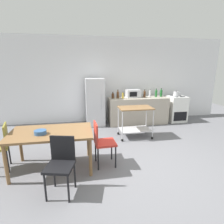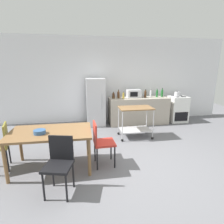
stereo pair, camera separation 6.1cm
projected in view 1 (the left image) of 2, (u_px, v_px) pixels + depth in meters
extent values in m
plane|color=slate|center=(135.00, 164.00, 3.65)|extent=(12.00, 12.00, 0.00)
cube|color=white|center=(109.00, 80.00, 6.35)|extent=(8.40, 0.12, 2.90)
cube|color=#A89E8E|center=(138.00, 111.00, 6.18)|extent=(2.00, 0.64, 0.90)
cube|color=brown|center=(51.00, 132.00, 3.34)|extent=(1.50, 0.90, 0.04)
cylinder|color=brown|center=(6.00, 165.00, 2.94)|extent=(0.06, 0.06, 0.71)
cylinder|color=brown|center=(90.00, 158.00, 3.18)|extent=(0.06, 0.06, 0.71)
cylinder|color=brown|center=(21.00, 145.00, 3.69)|extent=(0.06, 0.06, 0.71)
cylinder|color=brown|center=(88.00, 140.00, 3.92)|extent=(0.06, 0.06, 0.71)
cube|color=olive|center=(6.00, 135.00, 3.34)|extent=(0.12, 0.38, 0.40)
cylinder|color=black|center=(9.00, 154.00, 3.60)|extent=(0.03, 0.03, 0.45)
cylinder|color=black|center=(8.00, 162.00, 3.30)|extent=(0.03, 0.03, 0.45)
cube|color=black|center=(60.00, 167.00, 2.68)|extent=(0.49, 0.49, 0.04)
cube|color=black|center=(63.00, 148.00, 2.80)|extent=(0.38, 0.12, 0.40)
cylinder|color=black|center=(45.00, 188.00, 2.59)|extent=(0.03, 0.03, 0.45)
cylinder|color=black|center=(68.00, 189.00, 2.56)|extent=(0.03, 0.03, 0.45)
cylinder|color=black|center=(54.00, 174.00, 2.92)|extent=(0.03, 0.03, 0.45)
cylinder|color=black|center=(75.00, 175.00, 2.89)|extent=(0.03, 0.03, 0.45)
cube|color=#B72D23|center=(105.00, 143.00, 3.52)|extent=(0.42, 0.42, 0.04)
cube|color=#B72D23|center=(96.00, 133.00, 3.43)|extent=(0.05, 0.38, 0.40)
cylinder|color=black|center=(116.00, 157.00, 3.46)|extent=(0.03, 0.03, 0.45)
cylinder|color=black|center=(112.00, 150.00, 3.78)|extent=(0.03, 0.03, 0.45)
cylinder|color=black|center=(98.00, 159.00, 3.39)|extent=(0.03, 0.03, 0.45)
cylinder|color=black|center=(96.00, 151.00, 3.71)|extent=(0.03, 0.03, 0.45)
cube|color=white|center=(176.00, 109.00, 6.45)|extent=(0.60, 0.60, 0.90)
cube|color=black|center=(180.00, 116.00, 6.21)|extent=(0.48, 0.01, 0.32)
cylinder|color=#47474C|center=(176.00, 97.00, 6.20)|extent=(0.16, 0.16, 0.02)
cylinder|color=#47474C|center=(183.00, 96.00, 6.24)|extent=(0.16, 0.16, 0.02)
cylinder|color=#47474C|center=(172.00, 96.00, 6.43)|extent=(0.16, 0.16, 0.02)
cylinder|color=#47474C|center=(179.00, 95.00, 6.47)|extent=(0.16, 0.16, 0.02)
cube|color=silver|center=(95.00, 102.00, 5.94)|extent=(0.60, 0.60, 1.55)
cylinder|color=silver|center=(102.00, 101.00, 5.66)|extent=(0.02, 0.02, 0.50)
cube|color=brown|center=(136.00, 108.00, 4.86)|extent=(0.90, 0.56, 0.03)
cube|color=silver|center=(135.00, 129.00, 5.01)|extent=(0.83, 0.52, 0.02)
cylinder|color=silver|center=(122.00, 125.00, 4.64)|extent=(0.02, 0.02, 0.76)
sphere|color=black|center=(122.00, 140.00, 4.75)|extent=(0.07, 0.07, 0.07)
cylinder|color=silver|center=(153.00, 123.00, 4.79)|extent=(0.02, 0.02, 0.76)
sphere|color=black|center=(152.00, 138.00, 4.89)|extent=(0.07, 0.07, 0.07)
cylinder|color=silver|center=(118.00, 120.00, 5.12)|extent=(0.02, 0.02, 0.76)
sphere|color=black|center=(118.00, 133.00, 5.22)|extent=(0.07, 0.07, 0.07)
cylinder|color=silver|center=(146.00, 118.00, 5.27)|extent=(0.02, 0.02, 0.76)
sphere|color=black|center=(146.00, 132.00, 5.37)|extent=(0.07, 0.07, 0.07)
cylinder|color=#4C2D19|center=(113.00, 96.00, 5.90)|extent=(0.08, 0.08, 0.16)
cylinder|color=#4C2D19|center=(113.00, 93.00, 5.88)|extent=(0.04, 0.04, 0.04)
cylinder|color=black|center=(113.00, 92.00, 5.87)|extent=(0.04, 0.04, 0.01)
cylinder|color=#4C2D19|center=(118.00, 95.00, 5.94)|extent=(0.08, 0.08, 0.21)
cylinder|color=#4C2D19|center=(118.00, 91.00, 5.91)|extent=(0.04, 0.04, 0.06)
cylinder|color=black|center=(118.00, 90.00, 5.90)|extent=(0.04, 0.04, 0.01)
cylinder|color=gold|center=(123.00, 96.00, 5.87)|extent=(0.06, 0.06, 0.17)
cylinder|color=gold|center=(123.00, 93.00, 5.85)|extent=(0.03, 0.03, 0.04)
cylinder|color=black|center=(123.00, 92.00, 5.84)|extent=(0.03, 0.03, 0.01)
cube|color=silver|center=(133.00, 94.00, 6.10)|extent=(0.46, 0.34, 0.26)
cube|color=black|center=(133.00, 94.00, 5.93)|extent=(0.25, 0.01, 0.16)
cylinder|color=#4C2D19|center=(145.00, 94.00, 6.08)|extent=(0.08, 0.08, 0.21)
cylinder|color=#4C2D19|center=(145.00, 91.00, 6.05)|extent=(0.04, 0.04, 0.05)
cylinder|color=black|center=(145.00, 90.00, 6.04)|extent=(0.04, 0.04, 0.01)
cylinder|color=silver|center=(150.00, 94.00, 6.19)|extent=(0.07, 0.07, 0.21)
cylinder|color=silver|center=(150.00, 90.00, 6.15)|extent=(0.03, 0.03, 0.05)
cylinder|color=black|center=(150.00, 89.00, 6.15)|extent=(0.03, 0.03, 0.01)
cylinder|color=#1E6628|center=(156.00, 94.00, 6.16)|extent=(0.07, 0.07, 0.23)
cylinder|color=#1E6628|center=(156.00, 90.00, 6.12)|extent=(0.03, 0.03, 0.05)
cylinder|color=black|center=(156.00, 89.00, 6.12)|extent=(0.04, 0.04, 0.01)
cylinder|color=#1E6628|center=(161.00, 93.00, 6.26)|extent=(0.08, 0.08, 0.22)
cylinder|color=#1E6628|center=(161.00, 89.00, 6.23)|extent=(0.03, 0.03, 0.05)
cylinder|color=black|center=(161.00, 88.00, 6.22)|extent=(0.04, 0.04, 0.01)
cylinder|color=#33598C|center=(40.00, 132.00, 3.20)|extent=(0.21, 0.21, 0.07)
cylinder|color=silver|center=(176.00, 94.00, 6.20)|extent=(0.17, 0.17, 0.16)
sphere|color=black|center=(176.00, 91.00, 6.17)|extent=(0.03, 0.03, 0.03)
cylinder|color=silver|center=(179.00, 93.00, 6.21)|extent=(0.08, 0.02, 0.07)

